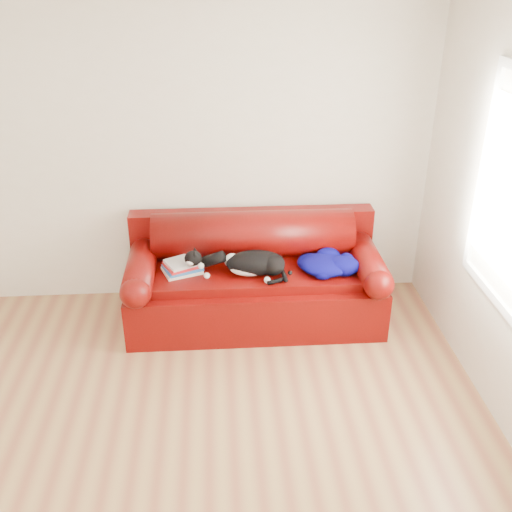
# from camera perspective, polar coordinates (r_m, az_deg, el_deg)

# --- Properties ---
(ground) EXTENTS (4.50, 4.50, 0.00)m
(ground) POSITION_cam_1_polar(r_m,az_deg,el_deg) (4.06, -9.13, -17.73)
(ground) COLOR brown
(ground) RESTS_ON ground
(room_shell) EXTENTS (4.52, 4.02, 2.61)m
(room_shell) POSITION_cam_1_polar(r_m,az_deg,el_deg) (3.13, -9.07, 4.73)
(room_shell) COLOR beige
(room_shell) RESTS_ON ground
(sofa_base) EXTENTS (2.10, 0.90, 0.50)m
(sofa_base) POSITION_cam_1_polar(r_m,az_deg,el_deg) (5.09, -0.11, -3.62)
(sofa_base) COLOR #3B0402
(sofa_base) RESTS_ON ground
(sofa_back) EXTENTS (2.10, 1.01, 0.88)m
(sofa_back) POSITION_cam_1_polar(r_m,az_deg,el_deg) (5.15, -0.30, 0.67)
(sofa_back) COLOR #3B0402
(sofa_back) RESTS_ON ground
(book_stack) EXTENTS (0.35, 0.31, 0.10)m
(book_stack) POSITION_cam_1_polar(r_m,az_deg,el_deg) (4.90, -6.98, -0.98)
(book_stack) COLOR beige
(book_stack) RESTS_ON sofa_base
(cat) EXTENTS (0.64, 0.41, 0.25)m
(cat) POSITION_cam_1_polar(r_m,az_deg,el_deg) (4.80, -0.18, -0.73)
(cat) COLOR black
(cat) RESTS_ON sofa_base
(blanket) EXTENTS (0.49, 0.40, 0.15)m
(blanket) POSITION_cam_1_polar(r_m,az_deg,el_deg) (4.90, 6.79, -0.70)
(blanket) COLOR #020346
(blanket) RESTS_ON sofa_base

